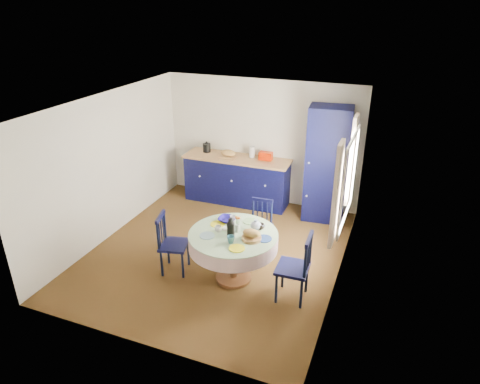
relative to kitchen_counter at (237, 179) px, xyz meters
The scene contains 17 objects.
floor 2.06m from the kitchen_counter, 78.18° to the right, with size 4.50×4.50×0.00m, color black.
ceiling 2.83m from the kitchen_counter, 78.18° to the right, with size 4.50×4.50×0.00m, color white.
wall_back 0.91m from the kitchen_counter, 35.21° to the left, with size 4.00×0.02×2.50m, color white.
wall_left 2.63m from the kitchen_counter, 129.04° to the right, with size 0.02×4.50×2.50m, color white.
wall_right 3.20m from the kitchen_counter, 39.13° to the right, with size 0.02×4.50×2.50m, color white.
window 3.07m from the kitchen_counter, 35.09° to the right, with size 0.10×1.74×1.45m.
kitchen_counter is the anchor object (origin of this frame).
pantry_cabinet 1.91m from the kitchen_counter, ahead, with size 0.81×0.62×2.18m.
dining_table 2.74m from the kitchen_counter, 69.34° to the right, with size 1.30×1.30×1.07m.
chair_left 2.69m from the kitchen_counter, 90.22° to the right, with size 0.50×0.51×0.96m.
chair_far 1.90m from the kitchen_counter, 56.83° to the right, with size 0.42×0.40×0.88m.
chair_right 3.28m from the kitchen_counter, 54.07° to the right, with size 0.45×0.47×1.03m.
mug_a 2.70m from the kitchen_counter, 74.18° to the right, with size 0.11×0.11×0.09m, color silver.
mug_b 3.00m from the kitchen_counter, 70.02° to the right, with size 0.11×0.11×0.10m, color #326777.
mug_c 2.65m from the kitchen_counter, 60.74° to the right, with size 0.11×0.11×0.09m, color black.
mug_d 2.37m from the kitchen_counter, 69.91° to the right, with size 0.09×0.09×0.08m, color silver.
cobalt_bowl 2.39m from the kitchen_counter, 72.05° to the right, with size 0.26×0.26×0.06m, color navy.
Camera 1 is at (2.59, -5.55, 3.91)m, focal length 32.00 mm.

